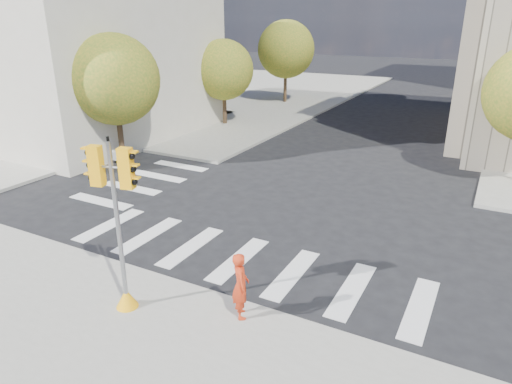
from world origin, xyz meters
TOP-DOWN VIEW (x-y plane):
  - ground at (0.00, 0.00)m, footprint 160.00×160.00m
  - sidewalk_far_left at (-20.00, 26.00)m, footprint 28.00×40.00m
  - classical_building at (-20.00, 8.00)m, footprint 19.00×15.00m
  - tree_lw_near at (-10.50, 4.00)m, footprint 4.40×4.40m
  - tree_lw_mid at (-10.50, 14.00)m, footprint 4.00×4.00m
  - tree_lw_far at (-10.50, 24.00)m, footprint 4.80×4.80m
  - traffic_signal at (-1.26, -5.63)m, footprint 1.08×0.56m
  - photographer at (1.48, -4.60)m, footprint 0.71×0.74m
  - planter_wall at (-13.06, 3.75)m, footprint 6.01×0.75m

SIDE VIEW (x-z plane):
  - ground at x=0.00m, z-range 0.00..0.00m
  - sidewalk_far_left at x=-20.00m, z-range 0.00..0.15m
  - planter_wall at x=-13.06m, z-range 0.15..0.65m
  - photographer at x=1.48m, z-range 0.15..1.86m
  - traffic_signal at x=-1.26m, z-range -0.19..4.23m
  - tree_lw_mid at x=-10.50m, z-range 0.88..6.65m
  - tree_lw_near at x=-10.50m, z-range 1.00..7.41m
  - tree_lw_far at x=-10.50m, z-range 1.07..8.01m
  - classical_building at x=-20.00m, z-range 0.09..12.79m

